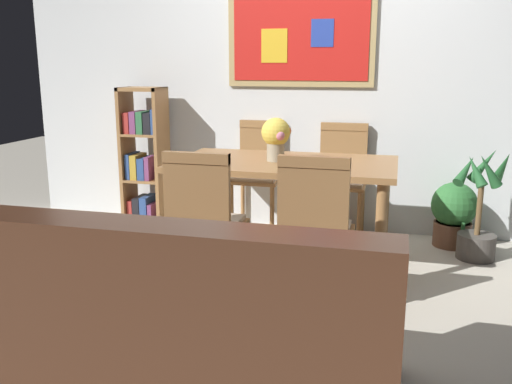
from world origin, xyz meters
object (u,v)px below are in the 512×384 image
Objects in this scene: dining_chair_near_left at (203,214)px; leather_couch at (174,329)px; potted_ivy at (454,213)px; dining_chair_far_right at (342,170)px; bookshelf at (144,160)px; dining_chair_near_right at (315,220)px; dining_table at (285,175)px; potted_palm at (479,217)px; flower_vase at (276,136)px; dining_chair_far_left at (259,166)px.

dining_chair_near_left reaches higher than leather_couch.
potted_ivy is at bearing 61.61° from leather_couch.
dining_chair_far_right is at bearing 80.22° from leather_couch.
bookshelf is at bearing 117.78° from leather_couch.
bookshelf is (-1.70, 1.41, 0.03)m from dining_chair_near_right.
dining_chair_far_right is 0.77× the size of bookshelf.
dining_chair_near_right is at bearing -39.66° from bookshelf.
potted_ivy is (1.19, 0.67, -0.37)m from dining_table.
bookshelf is 2.73m from potted_palm.
leather_couch is at bearing -91.64° from flower_vase.
flower_vase is at bearing 117.68° from dining_chair_near_right.
potted_ivy is (0.86, 1.42, -0.28)m from dining_chair_near_right.
dining_chair_far_left is 0.77× the size of bookshelf.
dining_chair_near_right is 0.77× the size of bookshelf.
bookshelf reaches higher than potted_palm.
dining_table is at bearing -25.68° from bookshelf.
potted_palm is 1.57m from flower_vase.
dining_table is 1.65× the size of dining_chair_near_left.
leather_couch reaches higher than dining_table.
dining_table is 0.83× the size of leather_couch.
flower_vase reaches higher than potted_ivy.
dining_chair_far_right is (0.63, 1.53, 0.00)m from dining_chair_near_left.
dining_table is 1.65× the size of dining_chair_far_left.
bookshelf is (-1.00, -0.11, 0.03)m from dining_chair_far_left.
potted_palm is at bearing 56.03° from leather_couch.
bookshelf reaches higher than potted_ivy.
dining_chair_near_left is 1.79m from bookshelf.
dining_chair_near_left is 2.11m from potted_ivy.
leather_couch is at bearing -118.39° from potted_ivy.
dining_chair_far_right is 0.69m from dining_chair_far_left.
dining_table is at bearing -112.81° from dining_chair_far_right.
dining_chair_near_left is 1.62× the size of potted_ivy.
leather_couch is at bearing -123.97° from potted_palm.
dining_chair_far_left is 1.76m from potted_palm.
dining_chair_far_right is 2.53m from leather_couch.
dining_chair_far_right is at bearing 67.58° from dining_chair_near_left.
dining_chair_near_right and dining_chair_near_left have the same top height.
dining_chair_far_left is 1.59m from potted_ivy.
bookshelf is (-1.06, 1.44, 0.03)m from dining_chair_near_left.
flower_vase is (-1.40, -0.42, 0.59)m from potted_palm.
dining_chair_far_right is at bearing 161.60° from potted_palm.
potted_ivy is at bearing 0.28° from bookshelf.
potted_ivy is 1.90× the size of flower_vase.
dining_chair_near_right is at bearing 3.12° from dining_chair_near_left.
dining_chair_far_left reaches higher than potted_palm.
leather_couch is 1.82m from flower_vase.
dining_table is 1.77m from leather_couch.
leather_couch is 2.73m from potted_ivy.
dining_chair_near_right is at bearing -65.21° from dining_chair_far_left.
potted_palm is (1.71, -0.36, -0.23)m from dining_chair_far_left.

